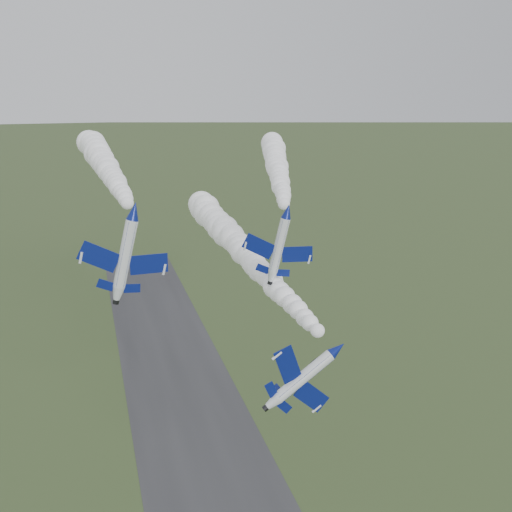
# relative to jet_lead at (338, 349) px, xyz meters

# --- Properties ---
(runway) EXTENTS (24.00, 260.00, 0.04)m
(runway) POSITION_rel_jet_lead_xyz_m (-10.05, 30.79, -35.51)
(runway) COLOR #2F2F32
(runway) RESTS_ON ground
(jet_lead) EXTENTS (5.73, 12.11, 8.40)m
(jet_lead) POSITION_rel_jet_lead_xyz_m (0.00, 0.00, 0.00)
(jet_lead) COLOR white
(smoke_trail_jet_lead) EXTENTS (10.13, 69.30, 5.93)m
(smoke_trail_jet_lead) POSITION_rel_jet_lead_xyz_m (-1.30, 36.93, 1.81)
(smoke_trail_jet_lead) COLOR white
(jet_pair_left) EXTENTS (11.36, 14.04, 4.24)m
(jet_pair_left) POSITION_rel_jet_lead_xyz_m (-20.86, 18.36, 13.93)
(jet_pair_left) COLOR white
(smoke_trail_jet_pair_left) EXTENTS (8.77, 68.99, 5.88)m
(smoke_trail_jet_pair_left) POSITION_rel_jet_lead_xyz_m (-22.82, 56.01, 14.93)
(smoke_trail_jet_pair_left) COLOR white
(jet_pair_right) EXTENTS (10.09, 12.07, 3.54)m
(jet_pair_right) POSITION_rel_jet_lead_xyz_m (0.27, 18.66, 12.49)
(jet_pair_right) COLOR white
(smoke_trail_jet_pair_right) EXTENTS (20.88, 62.46, 5.40)m
(smoke_trail_jet_pair_right) POSITION_rel_jet_lead_xyz_m (9.94, 51.54, 13.96)
(smoke_trail_jet_pair_right) COLOR white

